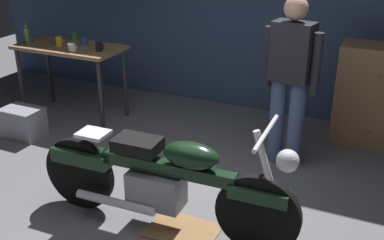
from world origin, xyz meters
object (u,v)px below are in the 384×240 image
Objects in this scene: mug_black_matte at (99,47)px; mug_yellow_tall at (59,41)px; wooden_dresser at (375,96)px; bottle at (27,35)px; mug_white_ceramic at (72,47)px; mug_green_speckled at (74,36)px; person_standing at (290,76)px; storage_bin at (23,122)px; mug_blue_enamel at (84,41)px; motorcycle at (163,179)px.

mug_yellow_tall is (-0.57, -0.01, 0.01)m from mug_black_matte.
bottle reaches higher than wooden_dresser.
mug_green_speckled reaches higher than mug_white_ceramic.
mug_green_speckled is (-0.30, 0.43, 0.01)m from mug_white_ceramic.
person_standing is at bearing -1.32° from mug_yellow_tall.
storage_bin is 1.26m from mug_green_speckled.
mug_blue_enamel is (-2.55, 0.22, 0.02)m from person_standing.
motorcycle is at bearing -29.37° from bottle.
wooden_dresser is at bearing 10.53° from mug_blue_enamel.
motorcycle is at bearing -36.42° from mug_white_ceramic.
mug_black_matte is at bearing 48.02° from storage_bin.
mug_yellow_tall is at bearing -179.35° from mug_black_matte.
mug_blue_enamel is (-1.96, 1.69, 0.50)m from motorcycle.
bottle reaches higher than mug_green_speckled.
bottle is at bearing -139.54° from mug_green_speckled.
person_standing is at bearing 1.33° from mug_white_ceramic.
motorcycle is 2.67m from wooden_dresser.
mug_black_matte reaches higher than storage_bin.
wooden_dresser reaches higher than mug_white_ceramic.
wooden_dresser is (1.34, 2.31, 0.10)m from motorcycle.
person_standing is 15.07× the size of mug_black_matte.
mug_blue_enamel is at bearing -169.47° from wooden_dresser.
bottle is (-1.00, -0.06, 0.05)m from mug_black_matte.
mug_green_speckled reaches higher than storage_bin.
mug_white_ceramic is (-3.25, -0.90, 0.40)m from wooden_dresser.
motorcycle is 2.64m from mug_blue_enamel.
mug_blue_enamel is at bearing 98.66° from mug_white_ceramic.
mug_white_ceramic is at bearing -5.54° from bottle.
bottle is at bearing 148.69° from motorcycle.
motorcycle is 19.78× the size of mug_black_matte.
storage_bin is 3.62× the size of mug_white_ceramic.
wooden_dresser is 9.04× the size of mug_white_ceramic.
motorcycle is 3.07m from bottle.
mug_yellow_tall is at bearing -87.33° from mug_green_speckled.
bottle is (-2.63, 1.48, 0.55)m from motorcycle.
motorcycle is 18.01× the size of mug_white_ceramic.
mug_black_matte is at bearing 24.42° from mug_white_ceramic.
mug_black_matte is 0.97× the size of mug_yellow_tall.
person_standing is (0.59, 1.47, 0.48)m from motorcycle.
mug_white_ceramic is 1.07× the size of mug_yellow_tall.
mug_white_ceramic is (-2.51, -0.06, 0.02)m from person_standing.
person_standing is 3.80× the size of storage_bin.
mug_white_ceramic is at bearing -23.19° from mug_yellow_tall.
mug_yellow_tall is (-2.20, 1.53, 0.51)m from motorcycle.
mug_green_speckled reaches higher than mug_blue_enamel.
person_standing reaches higher than wooden_dresser.
mug_yellow_tall reaches higher than mug_green_speckled.
motorcycle is 18.00× the size of mug_green_speckled.
mug_green_speckled is (-0.58, 0.30, 0.00)m from mug_black_matte.
mug_yellow_tall is (-2.79, 0.06, 0.03)m from person_standing.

